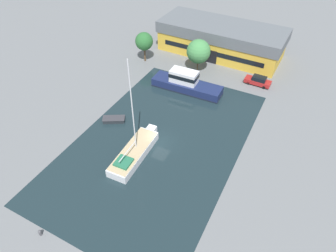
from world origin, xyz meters
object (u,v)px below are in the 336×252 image
at_px(quay_tree_near_building, 198,51).
at_px(small_dinghy, 114,119).
at_px(warehouse_building, 221,39).
at_px(quay_tree_by_water, 144,41).
at_px(motor_cruiser, 186,83).
at_px(parked_car, 258,81).
at_px(sailboat_moored, 134,152).

height_order(quay_tree_near_building, small_dinghy, quay_tree_near_building).
height_order(warehouse_building, quay_tree_by_water, warehouse_building).
bearing_deg(motor_cruiser, quay_tree_near_building, 4.60).
height_order(warehouse_building, quay_tree_near_building, quay_tree_near_building).
relative_size(motor_cruiser, small_dinghy, 3.40).
bearing_deg(parked_car, quay_tree_by_water, 96.96).
xyz_separation_m(warehouse_building, quay_tree_near_building, (-1.36, -9.26, 1.00)).
xyz_separation_m(warehouse_building, parked_car, (10.69, -8.68, -2.35)).
relative_size(sailboat_moored, motor_cruiser, 1.15).
distance_m(quay_tree_by_water, small_dinghy, 20.49).
relative_size(warehouse_building, parked_car, 5.44).
bearing_deg(small_dinghy, parked_car, 110.54).
relative_size(warehouse_building, sailboat_moored, 1.76).
bearing_deg(quay_tree_by_water, parked_car, 4.74).
distance_m(warehouse_building, quay_tree_near_building, 9.41).
distance_m(quay_tree_near_building, quay_tree_by_water, 11.41).
xyz_separation_m(quay_tree_near_building, motor_cruiser, (0.76, -7.09, -2.86)).
xyz_separation_m(quay_tree_near_building, quay_tree_by_water, (-11.32, -1.35, 0.14)).
height_order(sailboat_moored, motor_cruiser, sailboat_moored).
xyz_separation_m(warehouse_building, sailboat_moored, (0.03, -34.82, -2.44)).
bearing_deg(warehouse_building, sailboat_moored, -88.68).
bearing_deg(parked_car, sailboat_moored, 160.04).
bearing_deg(motor_cruiser, parked_car, -57.29).
height_order(quay_tree_near_building, motor_cruiser, quay_tree_near_building).
bearing_deg(sailboat_moored, small_dinghy, 142.81).
bearing_deg(warehouse_building, quay_tree_near_building, -97.07).
bearing_deg(quay_tree_near_building, parked_car, 2.78).
height_order(quay_tree_by_water, small_dinghy, quay_tree_by_water).
xyz_separation_m(quay_tree_by_water, small_dinghy, (5.65, -19.28, -4.00)).
xyz_separation_m(parked_car, small_dinghy, (-17.72, -21.22, -0.51)).
distance_m(quay_tree_by_water, motor_cruiser, 13.71).
bearing_deg(quay_tree_by_water, quay_tree_near_building, 6.81).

